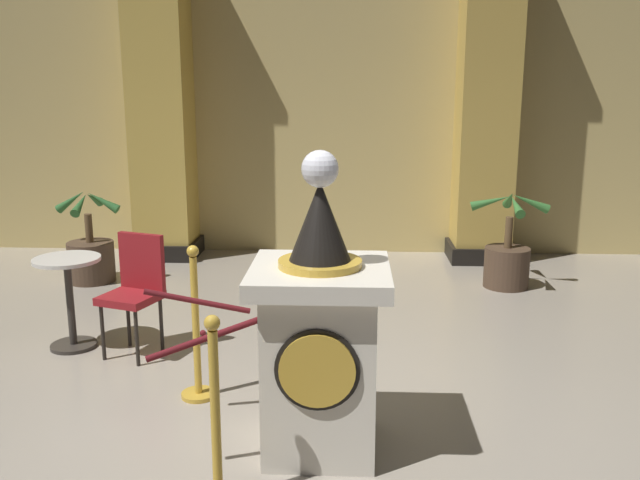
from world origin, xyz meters
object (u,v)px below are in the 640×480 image
at_px(pedestal_clock, 320,338).
at_px(potted_palm_right, 507,257).
at_px(stanchion_far, 216,441).
at_px(potted_palm_left, 91,254).
at_px(cafe_chair_red, 136,284).
at_px(cafe_table, 69,291).
at_px(stanchion_near, 197,345).

relative_size(pedestal_clock, potted_palm_right, 1.67).
xyz_separation_m(pedestal_clock, stanchion_far, (-0.49, -0.60, -0.33)).
relative_size(potted_palm_left, cafe_chair_red, 1.08).
height_order(potted_palm_right, cafe_chair_red, potted_palm_right).
bearing_deg(pedestal_clock, cafe_table, 144.62).
bearing_deg(stanchion_far, cafe_table, 127.55).
relative_size(potted_palm_right, cafe_chair_red, 1.10).
distance_m(pedestal_clock, cafe_table, 2.58).
relative_size(pedestal_clock, cafe_table, 2.33).
xyz_separation_m(pedestal_clock, cafe_table, (-2.10, 1.49, -0.21)).
height_order(pedestal_clock, potted_palm_left, pedestal_clock).
height_order(cafe_table, cafe_chair_red, cafe_chair_red).
bearing_deg(cafe_table, potted_palm_right, 25.86).
xyz_separation_m(stanchion_near, stanchion_far, (0.38, -1.23, -0.02)).
bearing_deg(potted_palm_right, potted_palm_left, -179.99).
bearing_deg(cafe_table, pedestal_clock, -35.38).
distance_m(stanchion_far, potted_palm_left, 4.54).
bearing_deg(cafe_chair_red, stanchion_near, -49.96).
bearing_deg(potted_palm_right, pedestal_clock, -118.32).
height_order(stanchion_near, stanchion_far, stanchion_near).
distance_m(pedestal_clock, potted_palm_left, 4.33).
relative_size(stanchion_near, cafe_chair_red, 1.12).
bearing_deg(potted_palm_right, cafe_table, -154.14).
xyz_separation_m(potted_palm_left, potted_palm_right, (4.49, 0.00, 0.02)).
bearing_deg(cafe_table, stanchion_near, -34.87).
relative_size(stanchion_near, cafe_table, 1.42).
distance_m(pedestal_clock, stanchion_near, 1.12).
distance_m(pedestal_clock, potted_palm_right, 3.87).
xyz_separation_m(potted_palm_right, cafe_chair_red, (-3.35, -1.98, 0.25)).
distance_m(stanchion_near, cafe_chair_red, 1.03).
bearing_deg(cafe_chair_red, pedestal_clock, -42.82).
bearing_deg(pedestal_clock, potted_palm_left, 128.08).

